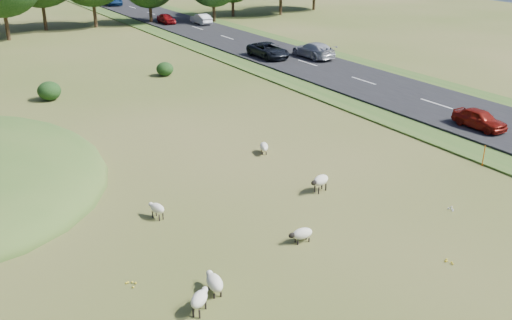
{
  "coord_description": "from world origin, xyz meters",
  "views": [
    {
      "loc": [
        -12.35,
        -19.51,
        12.25
      ],
      "look_at": [
        2.0,
        4.0,
        1.0
      ],
      "focal_mm": 40.0,
      "sensor_mm": 36.0,
      "label": 1
    }
  ],
  "objects_px": {
    "sheep_2": "(199,299)",
    "sheep_3": "(214,282)",
    "marker_post": "(484,156)",
    "car_0": "(112,1)",
    "car_1": "(268,50)",
    "car_4": "(313,50)",
    "sheep_4": "(302,234)",
    "car_3": "(201,19)",
    "sheep_0": "(320,181)",
    "car_2": "(166,18)",
    "sheep_5": "(157,208)",
    "sheep_1": "(264,147)",
    "car_6": "(480,119)"
  },
  "relations": [
    {
      "from": "sheep_5",
      "to": "car_4",
      "type": "bearing_deg",
      "value": -64.23
    },
    {
      "from": "sheep_2",
      "to": "car_1",
      "type": "height_order",
      "value": "car_1"
    },
    {
      "from": "sheep_4",
      "to": "car_2",
      "type": "relative_size",
      "value": 0.3
    },
    {
      "from": "car_4",
      "to": "car_0",
      "type": "bearing_deg",
      "value": -85.73
    },
    {
      "from": "car_1",
      "to": "car_4",
      "type": "xyz_separation_m",
      "value": [
        3.8,
        -2.36,
        0.04
      ]
    },
    {
      "from": "sheep_4",
      "to": "car_1",
      "type": "distance_m",
      "value": 35.6
    },
    {
      "from": "car_0",
      "to": "car_4",
      "type": "xyz_separation_m",
      "value": [
        3.8,
        -50.88,
        0.03
      ]
    },
    {
      "from": "marker_post",
      "to": "sheep_3",
      "type": "xyz_separation_m",
      "value": [
        -18.18,
        -2.78,
        -0.15
      ]
    },
    {
      "from": "car_1",
      "to": "car_2",
      "type": "distance_m",
      "value": 25.58
    },
    {
      "from": "sheep_4",
      "to": "car_3",
      "type": "relative_size",
      "value": 0.28
    },
    {
      "from": "car_1",
      "to": "sheep_0",
      "type": "bearing_deg",
      "value": -117.72
    },
    {
      "from": "sheep_2",
      "to": "sheep_3",
      "type": "xyz_separation_m",
      "value": [
        0.96,
        0.77,
        -0.11
      ]
    },
    {
      "from": "sheep_1",
      "to": "car_6",
      "type": "xyz_separation_m",
      "value": [
        13.89,
        -3.97,
        0.46
      ]
    },
    {
      "from": "marker_post",
      "to": "sheep_3",
      "type": "distance_m",
      "value": 18.39
    },
    {
      "from": "sheep_3",
      "to": "car_2",
      "type": "distance_m",
      "value": 61.9
    },
    {
      "from": "marker_post",
      "to": "sheep_4",
      "type": "height_order",
      "value": "marker_post"
    },
    {
      "from": "marker_post",
      "to": "sheep_5",
      "type": "relative_size",
      "value": 1.13
    },
    {
      "from": "sheep_1",
      "to": "sheep_5",
      "type": "xyz_separation_m",
      "value": [
        -8.42,
        -4.29,
        0.11
      ]
    },
    {
      "from": "sheep_4",
      "to": "car_3",
      "type": "xyz_separation_m",
      "value": [
        21.76,
        53.44,
        0.52
      ]
    },
    {
      "from": "sheep_1",
      "to": "sheep_2",
      "type": "xyz_separation_m",
      "value": [
        -9.8,
        -11.47,
        0.16
      ]
    },
    {
      "from": "sheep_1",
      "to": "sheep_4",
      "type": "relative_size",
      "value": 1.01
    },
    {
      "from": "sheep_1",
      "to": "sheep_4",
      "type": "distance_m",
      "value": 10.28
    },
    {
      "from": "car_1",
      "to": "car_2",
      "type": "height_order",
      "value": "car_1"
    },
    {
      "from": "car_0",
      "to": "car_2",
      "type": "xyz_separation_m",
      "value": [
        0.0,
        -22.94,
        -0.09
      ]
    },
    {
      "from": "sheep_0",
      "to": "car_0",
      "type": "bearing_deg",
      "value": -116.0
    },
    {
      "from": "sheep_3",
      "to": "sheep_4",
      "type": "relative_size",
      "value": 1.11
    },
    {
      "from": "sheep_2",
      "to": "sheep_5",
      "type": "xyz_separation_m",
      "value": [
        1.38,
        7.18,
        -0.05
      ]
    },
    {
      "from": "marker_post",
      "to": "car_0",
      "type": "bearing_deg",
      "value": 86.65
    },
    {
      "from": "sheep_4",
      "to": "car_0",
      "type": "height_order",
      "value": "car_0"
    },
    {
      "from": "sheep_1",
      "to": "car_1",
      "type": "bearing_deg",
      "value": 173.99
    },
    {
      "from": "sheep_0",
      "to": "car_3",
      "type": "relative_size",
      "value": 0.31
    },
    {
      "from": "sheep_5",
      "to": "car_2",
      "type": "bearing_deg",
      "value": -39.44
    },
    {
      "from": "sheep_1",
      "to": "car_1",
      "type": "xyz_separation_m",
      "value": [
        13.89,
        21.29,
        0.57
      ]
    },
    {
      "from": "car_0",
      "to": "car_1",
      "type": "bearing_deg",
      "value": -90.0
    },
    {
      "from": "sheep_2",
      "to": "car_1",
      "type": "distance_m",
      "value": 40.43
    },
    {
      "from": "sheep_0",
      "to": "car_3",
      "type": "distance_m",
      "value": 53.07
    },
    {
      "from": "car_1",
      "to": "sheep_5",
      "type": "bearing_deg",
      "value": -131.08
    },
    {
      "from": "sheep_5",
      "to": "sheep_4",
      "type": "bearing_deg",
      "value": -155.75
    },
    {
      "from": "sheep_5",
      "to": "car_2",
      "type": "xyz_separation_m",
      "value": [
        22.3,
        51.16,
        0.39
      ]
    },
    {
      "from": "sheep_5",
      "to": "car_3",
      "type": "bearing_deg",
      "value": -44.28
    },
    {
      "from": "sheep_4",
      "to": "car_4",
      "type": "distance_m",
      "value": 35.76
    },
    {
      "from": "sheep_1",
      "to": "car_1",
      "type": "relative_size",
      "value": 0.22
    },
    {
      "from": "marker_post",
      "to": "car_4",
      "type": "xyz_separation_m",
      "value": [
        8.35,
        26.85,
        0.42
      ]
    },
    {
      "from": "sheep_0",
      "to": "car_2",
      "type": "distance_m",
      "value": 54.66
    },
    {
      "from": "marker_post",
      "to": "sheep_5",
      "type": "bearing_deg",
      "value": 168.45
    },
    {
      "from": "sheep_0",
      "to": "car_1",
      "type": "height_order",
      "value": "car_1"
    },
    {
      "from": "sheep_2",
      "to": "car_0",
      "type": "relative_size",
      "value": 0.2
    },
    {
      "from": "sheep_1",
      "to": "car_0",
      "type": "distance_m",
      "value": 71.18
    },
    {
      "from": "sheep_2",
      "to": "car_1",
      "type": "relative_size",
      "value": 0.21
    },
    {
      "from": "car_6",
      "to": "car_1",
      "type": "bearing_deg",
      "value": 90.0
    }
  ]
}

